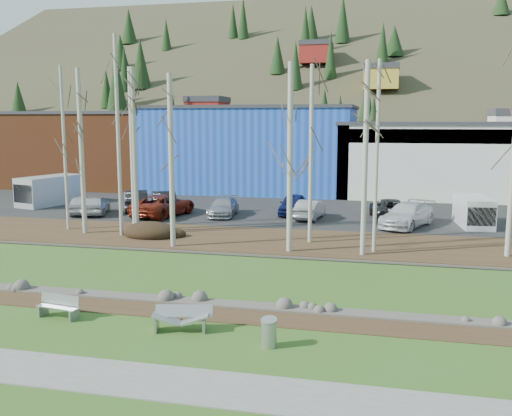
% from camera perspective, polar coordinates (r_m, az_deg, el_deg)
% --- Properties ---
extents(ground, '(200.00, 200.00, 0.00)m').
position_cam_1_polar(ground, '(19.64, -9.77, -12.06)').
color(ground, '#39591D').
rests_on(ground, ground).
extents(footpath, '(80.00, 2.00, 0.04)m').
position_cam_1_polar(footpath, '(16.72, -14.57, -15.99)').
color(footpath, slate).
rests_on(footpath, ground).
extents(dirt_strip, '(80.00, 1.80, 0.03)m').
position_cam_1_polar(dirt_strip, '(21.47, -7.58, -10.13)').
color(dirt_strip, '#382616').
rests_on(dirt_strip, ground).
extents(near_bank_rocks, '(80.00, 0.80, 0.50)m').
position_cam_1_polar(near_bank_rocks, '(22.36, -6.68, -9.37)').
color(near_bank_rocks, '#47423D').
rests_on(near_bank_rocks, ground).
extents(river, '(80.00, 8.00, 0.90)m').
position_cam_1_polar(river, '(26.09, -3.65, -6.67)').
color(river, black).
rests_on(river, ground).
extents(far_bank_rocks, '(80.00, 0.80, 0.46)m').
position_cam_1_polar(far_bank_rocks, '(29.92, -1.40, -4.64)').
color(far_bank_rocks, '#47423D').
rests_on(far_bank_rocks, ground).
extents(far_bank, '(80.00, 7.00, 0.15)m').
position_cam_1_polar(far_bank, '(32.93, -0.02, -3.25)').
color(far_bank, '#382616').
rests_on(far_bank, ground).
extents(parking_lot, '(80.00, 14.00, 0.14)m').
position_cam_1_polar(parking_lot, '(43.06, 3.11, -0.41)').
color(parking_lot, black).
rests_on(parking_lot, ground).
extents(building_brick, '(16.32, 12.24, 7.80)m').
position_cam_1_polar(building_brick, '(64.09, -16.32, 5.73)').
color(building_brick, brown).
rests_on(building_brick, ground).
extents(building_blue, '(20.40, 12.24, 8.30)m').
position_cam_1_polar(building_blue, '(57.50, -0.38, 6.01)').
color(building_blue, '#1745A8').
rests_on(building_blue, ground).
extents(building_white, '(18.36, 12.24, 6.80)m').
position_cam_1_polar(building_white, '(56.19, 17.85, 4.77)').
color(building_white, silver).
rests_on(building_white, ground).
extents(hillside, '(160.00, 72.00, 35.00)m').
position_cam_1_polar(hillside, '(101.69, 9.09, 14.65)').
color(hillside, '#363321').
rests_on(hillside, ground).
extents(bench_intact, '(1.67, 0.71, 0.81)m').
position_cam_1_polar(bench_intact, '(21.68, -19.11, -9.28)').
color(bench_intact, '#A4A6A8').
rests_on(bench_intact, ground).
extents(bench_damaged, '(1.98, 0.99, 0.84)m').
position_cam_1_polar(bench_damaged, '(19.45, -7.46, -10.87)').
color(bench_damaged, '#A4A6A8').
rests_on(bench_damaged, ground).
extents(litter_bin, '(0.54, 0.54, 0.84)m').
position_cam_1_polar(litter_bin, '(18.01, 1.30, -12.47)').
color(litter_bin, '#A4A6A8').
rests_on(litter_bin, ground).
extents(seagull, '(0.40, 0.18, 0.28)m').
position_cam_1_polar(seagull, '(20.51, -8.82, -10.65)').
color(seagull, gold).
rests_on(seagull, ground).
extents(dirt_mound, '(3.29, 2.32, 0.64)m').
position_cam_1_polar(dirt_mound, '(34.19, -10.49, -2.27)').
color(dirt_mound, black).
rests_on(dirt_mound, far_bank).
extents(birch_0, '(0.28, 0.28, 9.83)m').
position_cam_1_polar(birch_0, '(35.71, -17.05, 5.39)').
color(birch_0, beige).
rests_on(birch_0, far_bank).
extents(birch_1, '(0.19, 0.19, 10.09)m').
position_cam_1_polar(birch_1, '(37.26, -18.61, 5.64)').
color(birch_1, beige).
rests_on(birch_1, far_bank).
extents(birch_2, '(0.30, 0.30, 9.88)m').
position_cam_1_polar(birch_2, '(34.92, -12.06, 5.55)').
color(birch_2, beige).
rests_on(birch_2, far_bank).
extents(birch_3, '(0.22, 0.22, 11.64)m').
position_cam_1_polar(birch_3, '(34.36, -13.61, 6.92)').
color(birch_3, beige).
rests_on(birch_3, far_bank).
extents(birch_4, '(0.28, 0.28, 9.23)m').
position_cam_1_polar(birch_4, '(30.81, -8.47, 4.64)').
color(birch_4, beige).
rests_on(birch_4, far_bank).
extents(birch_5, '(0.22, 0.22, 9.78)m').
position_cam_1_polar(birch_5, '(31.62, 5.52, 5.29)').
color(birch_5, beige).
rests_on(birch_5, far_bank).
extents(birch_6, '(0.19, 0.19, 9.82)m').
position_cam_1_polar(birch_6, '(29.78, 11.98, 4.97)').
color(birch_6, beige).
rests_on(birch_6, far_bank).
extents(birch_7, '(0.28, 0.28, 9.69)m').
position_cam_1_polar(birch_7, '(29.30, 3.42, 4.96)').
color(birch_7, beige).
rests_on(birch_7, far_bank).
extents(birch_8, '(0.26, 0.26, 9.71)m').
position_cam_1_polar(birch_8, '(28.99, 10.87, 4.79)').
color(birch_8, beige).
rests_on(birch_8, far_bank).
extents(birch_10, '(0.30, 0.30, 9.88)m').
position_cam_1_polar(birch_10, '(34.98, -12.25, 5.55)').
color(birch_10, beige).
rests_on(birch_10, far_bank).
extents(car_0, '(2.86, 4.39, 1.39)m').
position_cam_1_polar(car_0, '(43.63, -16.96, 0.36)').
color(car_0, silver).
rests_on(car_0, parking_lot).
extents(car_1, '(3.58, 5.05, 1.58)m').
position_cam_1_polar(car_1, '(43.26, -9.23, 0.69)').
color(car_1, black).
rests_on(car_1, parking_lot).
extents(car_2, '(3.69, 5.99, 1.55)m').
position_cam_1_polar(car_2, '(41.25, -9.25, 0.27)').
color(car_2, maroon).
rests_on(car_2, parking_lot).
extents(car_3, '(2.22, 4.56, 1.28)m').
position_cam_1_polar(car_3, '(40.90, -3.30, 0.11)').
color(car_3, '#94969B').
rests_on(car_3, parking_lot).
extents(car_4, '(1.80, 4.34, 1.47)m').
position_cam_1_polar(car_4, '(41.58, 3.72, 0.38)').
color(car_4, navy).
rests_on(car_4, parking_lot).
extents(car_5, '(1.86, 4.21, 1.34)m').
position_cam_1_polar(car_5, '(39.75, 5.43, -0.12)').
color(car_5, '#A3A3A5').
rests_on(car_5, parking_lot).
extents(car_6, '(2.97, 5.47, 1.45)m').
position_cam_1_polar(car_6, '(40.40, 13.19, -0.09)').
color(car_6, '#232326').
rests_on(car_6, parking_lot).
extents(car_7, '(4.11, 5.68, 1.53)m').
position_cam_1_polar(car_7, '(37.94, 14.86, -0.67)').
color(car_7, silver).
rests_on(car_7, parking_lot).
extents(car_8, '(3.58, 5.05, 1.58)m').
position_cam_1_polar(car_8, '(44.14, -11.90, 0.77)').
color(car_8, black).
rests_on(car_8, parking_lot).
extents(car_9, '(2.86, 4.39, 1.39)m').
position_cam_1_polar(car_9, '(43.11, -15.73, 0.31)').
color(car_9, silver).
rests_on(car_9, parking_lot).
extents(van_white, '(2.17, 4.44, 1.88)m').
position_cam_1_polar(van_white, '(39.42, 20.97, -0.35)').
color(van_white, white).
rests_on(van_white, parking_lot).
extents(van_grey, '(3.53, 5.68, 2.31)m').
position_cam_1_polar(van_grey, '(49.03, -20.12, 1.64)').
color(van_grey, '#BBBEC0').
rests_on(van_grey, parking_lot).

